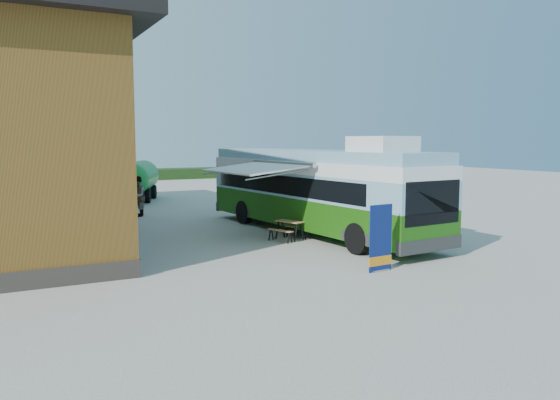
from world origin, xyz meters
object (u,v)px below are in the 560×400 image
bus (314,188)px  person_b (137,196)px  person_a (126,202)px  slurry_tanker (138,178)px  picnic_table (289,226)px  banner (380,244)px

bus → person_b: (-5.23, 8.29, -0.86)m
person_a → slurry_tanker: bearing=60.9°
picnic_table → slurry_tanker: 16.47m
banner → person_b: size_ratio=0.97×
person_a → person_b: (1.01, 2.27, 0.01)m
banner → slurry_tanker: size_ratio=0.31×
picnic_table → person_b: 9.85m
banner → person_a: person_a is taller
person_a → banner: bearing=-83.0°
person_b → slurry_tanker: size_ratio=0.32×
banner → person_b: 15.18m
bus → person_a: 8.71m
picnic_table → person_a: size_ratio=0.80×
person_a → picnic_table: bearing=-69.1°
picnic_table → person_b: size_ratio=0.79×
banner → person_b: person_b is taller
bus → slurry_tanker: 15.88m
picnic_table → person_b: person_b is taller
person_a → slurry_tanker: 9.85m
person_a → person_b: person_b is taller
person_a → slurry_tanker: slurry_tanker is taller
bus → person_a: (-6.24, 6.02, -0.87)m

